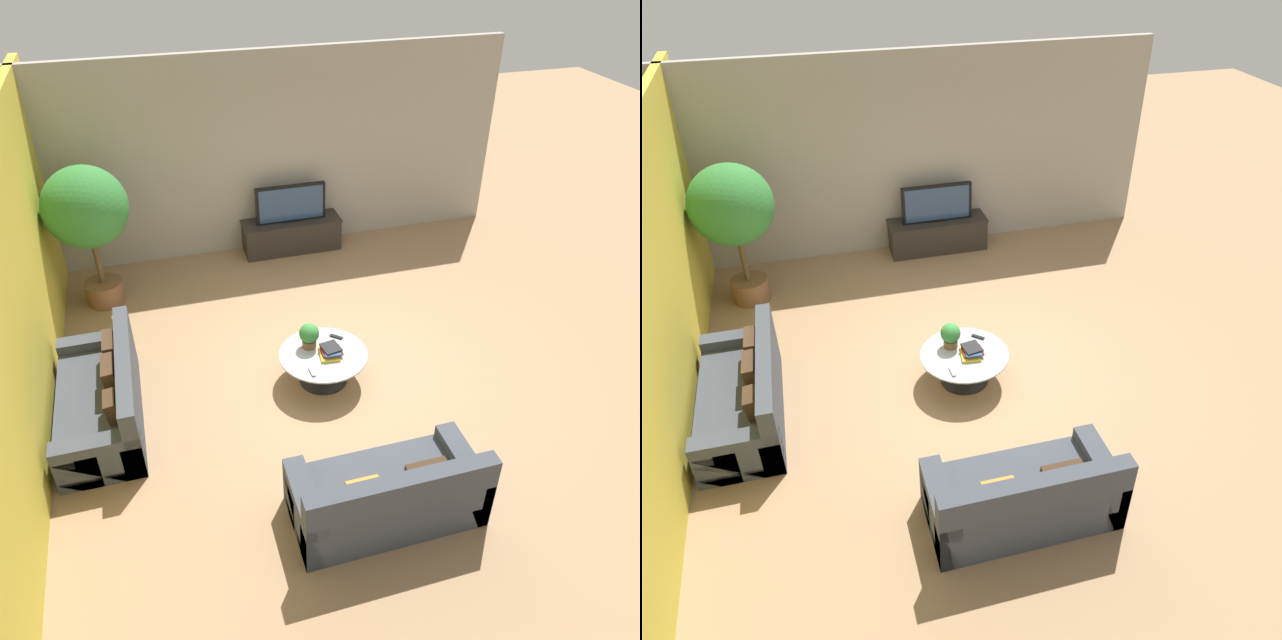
% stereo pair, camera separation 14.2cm
% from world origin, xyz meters
% --- Properties ---
extents(ground_plane, '(24.00, 24.00, 0.00)m').
position_xyz_m(ground_plane, '(0.00, 0.00, 0.00)').
color(ground_plane, '#9E7A56').
extents(back_wall_stone, '(7.40, 0.12, 3.00)m').
position_xyz_m(back_wall_stone, '(0.00, 3.26, 1.50)').
color(back_wall_stone, '#A39E93').
rests_on(back_wall_stone, ground).
extents(side_wall_left, '(0.12, 7.40, 3.00)m').
position_xyz_m(side_wall_left, '(-3.26, 0.20, 1.50)').
color(side_wall_left, gold).
rests_on(side_wall_left, ground).
extents(media_console, '(1.55, 0.50, 0.51)m').
position_xyz_m(media_console, '(0.25, 2.94, 0.26)').
color(media_console, '#2D2823').
rests_on(media_console, ground).
extents(television, '(1.10, 0.13, 0.59)m').
position_xyz_m(television, '(0.25, 2.94, 0.80)').
color(television, black).
rests_on(television, media_console).
extents(coffee_table, '(1.03, 1.03, 0.39)m').
position_xyz_m(coffee_table, '(-0.18, -0.29, 0.28)').
color(coffee_table, black).
rests_on(coffee_table, ground).
extents(couch_by_wall, '(0.84, 1.90, 0.84)m').
position_xyz_m(couch_by_wall, '(-2.65, -0.27, 0.29)').
color(couch_by_wall, '#3D424C').
rests_on(couch_by_wall, ground).
extents(couch_near_entry, '(1.74, 0.84, 0.84)m').
position_xyz_m(couch_near_entry, '(-0.18, -2.32, 0.28)').
color(couch_near_entry, '#3D424C').
rests_on(couch_near_entry, ground).
extents(potted_palm_tall, '(1.09, 1.09, 1.98)m').
position_xyz_m(potted_palm_tall, '(-2.63, 2.19, 1.36)').
color(potted_palm_tall, brown).
rests_on(potted_palm_tall, ground).
extents(potted_plant_tabletop, '(0.24, 0.24, 0.31)m').
position_xyz_m(potted_plant_tabletop, '(-0.30, -0.11, 0.56)').
color(potted_plant_tabletop, brown).
rests_on(potted_plant_tabletop, coffee_table).
extents(book_stack, '(0.28, 0.32, 0.11)m').
position_xyz_m(book_stack, '(-0.11, -0.33, 0.44)').
color(book_stack, gold).
rests_on(book_stack, coffee_table).
extents(remote_black, '(0.15, 0.14, 0.02)m').
position_xyz_m(remote_black, '(0.06, -0.03, 0.40)').
color(remote_black, black).
rests_on(remote_black, coffee_table).
extents(remote_silver, '(0.05, 0.16, 0.02)m').
position_xyz_m(remote_silver, '(-0.40, -0.58, 0.40)').
color(remote_silver, gray).
rests_on(remote_silver, coffee_table).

